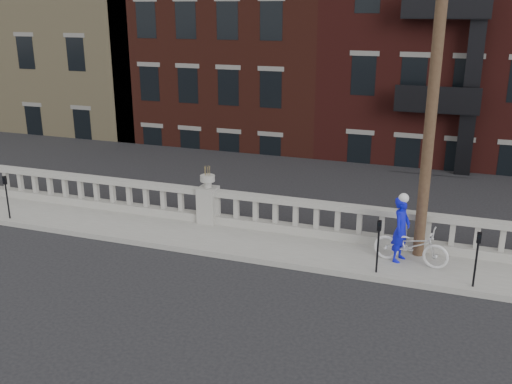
% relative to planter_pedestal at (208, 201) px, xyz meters
% --- Properties ---
extents(ground, '(120.00, 120.00, 0.00)m').
position_rel_planter_pedestal_xyz_m(ground, '(0.00, -3.95, -0.83)').
color(ground, black).
rests_on(ground, ground).
extents(sidewalk, '(32.00, 2.20, 0.15)m').
position_rel_planter_pedestal_xyz_m(sidewalk, '(0.00, -0.95, -0.76)').
color(sidewalk, gray).
rests_on(sidewalk, ground).
extents(balustrade, '(28.00, 0.34, 1.03)m').
position_rel_planter_pedestal_xyz_m(balustrade, '(0.00, 0.00, -0.19)').
color(balustrade, gray).
rests_on(balustrade, sidewalk).
extents(planter_pedestal, '(0.55, 0.55, 1.76)m').
position_rel_planter_pedestal_xyz_m(planter_pedestal, '(0.00, 0.00, 0.00)').
color(planter_pedestal, gray).
rests_on(planter_pedestal, sidewalk).
extents(lower_level, '(80.00, 44.00, 20.80)m').
position_rel_planter_pedestal_xyz_m(lower_level, '(0.56, 19.09, 1.80)').
color(lower_level, '#605E59').
rests_on(lower_level, ground).
extents(utility_pole, '(1.60, 0.28, 10.00)m').
position_rel_planter_pedestal_xyz_m(utility_pole, '(6.20, -0.35, 4.41)').
color(utility_pole, '#422D1E').
rests_on(utility_pole, sidewalk).
extents(parking_meter_b, '(0.10, 0.09, 1.36)m').
position_rel_planter_pedestal_xyz_m(parking_meter_b, '(-5.92, -1.80, 0.17)').
color(parking_meter_b, black).
rests_on(parking_meter_b, sidewalk).
extents(parking_meter_c, '(0.10, 0.09, 1.36)m').
position_rel_planter_pedestal_xyz_m(parking_meter_c, '(5.32, -1.80, 0.17)').
color(parking_meter_c, black).
rests_on(parking_meter_c, sidewalk).
extents(parking_meter_d, '(0.10, 0.09, 1.36)m').
position_rel_planter_pedestal_xyz_m(parking_meter_d, '(7.56, -1.80, 0.17)').
color(parking_meter_d, black).
rests_on(parking_meter_d, sidewalk).
extents(bicycle, '(1.96, 0.91, 0.99)m').
position_rel_planter_pedestal_xyz_m(bicycle, '(6.05, -0.99, -0.19)').
color(bicycle, silver).
rests_on(bicycle, sidewalk).
extents(cyclist, '(0.57, 0.71, 1.70)m').
position_rel_planter_pedestal_xyz_m(cyclist, '(5.76, -0.89, 0.17)').
color(cyclist, '#0D11CA').
rests_on(cyclist, sidewalk).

